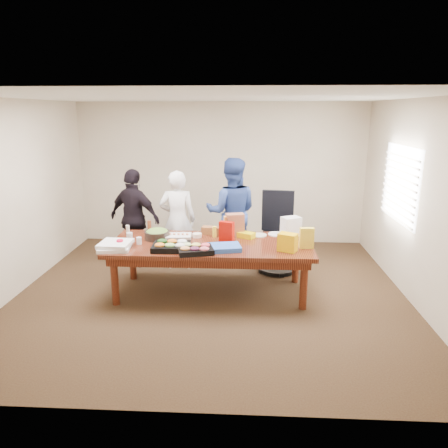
# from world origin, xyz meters

# --- Properties ---
(floor) EXTENTS (5.50, 5.00, 0.02)m
(floor) POSITION_xyz_m (0.00, 0.00, -0.01)
(floor) COLOR #47301E
(floor) RESTS_ON ground
(ceiling) EXTENTS (5.50, 5.00, 0.02)m
(ceiling) POSITION_xyz_m (0.00, 0.00, 2.71)
(ceiling) COLOR white
(ceiling) RESTS_ON wall_back
(wall_back) EXTENTS (5.50, 0.04, 2.70)m
(wall_back) POSITION_xyz_m (0.00, 2.50, 1.35)
(wall_back) COLOR beige
(wall_back) RESTS_ON floor
(wall_front) EXTENTS (5.50, 0.04, 2.70)m
(wall_front) POSITION_xyz_m (0.00, -2.50, 1.35)
(wall_front) COLOR beige
(wall_front) RESTS_ON floor
(wall_left) EXTENTS (0.04, 5.00, 2.70)m
(wall_left) POSITION_xyz_m (-2.75, 0.00, 1.35)
(wall_left) COLOR beige
(wall_left) RESTS_ON floor
(wall_right) EXTENTS (0.04, 5.00, 2.70)m
(wall_right) POSITION_xyz_m (2.75, 0.00, 1.35)
(wall_right) COLOR beige
(wall_right) RESTS_ON floor
(window_panel) EXTENTS (0.03, 1.40, 1.10)m
(window_panel) POSITION_xyz_m (2.72, 0.60, 1.50)
(window_panel) COLOR white
(window_panel) RESTS_ON wall_right
(window_blinds) EXTENTS (0.04, 1.36, 1.00)m
(window_blinds) POSITION_xyz_m (2.68, 0.60, 1.50)
(window_blinds) COLOR beige
(window_blinds) RESTS_ON wall_right
(conference_table) EXTENTS (2.80, 1.20, 0.75)m
(conference_table) POSITION_xyz_m (0.00, 0.00, 0.38)
(conference_table) COLOR #4C1C0F
(conference_table) RESTS_ON floor
(office_chair) EXTENTS (0.72, 0.72, 1.23)m
(office_chair) POSITION_xyz_m (1.01, 0.90, 0.62)
(office_chair) COLOR black
(office_chair) RESTS_ON floor
(person_center) EXTENTS (0.62, 0.43, 1.62)m
(person_center) POSITION_xyz_m (-0.62, 1.00, 0.81)
(person_center) COLOR white
(person_center) RESTS_ON floor
(person_right) EXTENTS (0.88, 0.69, 1.80)m
(person_right) POSITION_xyz_m (0.25, 1.22, 0.90)
(person_right) COLOR #2E468D
(person_right) RESTS_ON floor
(person_left) EXTENTS (1.04, 0.75, 1.63)m
(person_left) POSITION_xyz_m (-1.35, 1.05, 0.82)
(person_left) COLOR black
(person_left) RESTS_ON floor
(veggie_tray) EXTENTS (0.50, 0.40, 0.07)m
(veggie_tray) POSITION_xyz_m (-0.50, -0.32, 0.79)
(veggie_tray) COLOR black
(veggie_tray) RESTS_ON conference_table
(fruit_tray) EXTENTS (0.52, 0.45, 0.07)m
(fruit_tray) POSITION_xyz_m (-0.16, -0.43, 0.78)
(fruit_tray) COLOR black
(fruit_tray) RESTS_ON conference_table
(sheet_cake) EXTENTS (0.38, 0.30, 0.06)m
(sheet_cake) POSITION_xyz_m (-0.48, 0.15, 0.78)
(sheet_cake) COLOR silver
(sheet_cake) RESTS_ON conference_table
(salad_bowl) EXTENTS (0.45, 0.45, 0.12)m
(salad_bowl) POSITION_xyz_m (-0.78, 0.15, 0.81)
(salad_bowl) COLOR black
(salad_bowl) RESTS_ON conference_table
(chip_bag_blue) EXTENTS (0.48, 0.40, 0.06)m
(chip_bag_blue) POSITION_xyz_m (0.20, -0.30, 0.78)
(chip_bag_blue) COLOR blue
(chip_bag_blue) RESTS_ON conference_table
(chip_bag_red) EXTENTS (0.22, 0.15, 0.30)m
(chip_bag_red) POSITION_xyz_m (0.22, 0.04, 0.90)
(chip_bag_red) COLOR #A80C02
(chip_bag_red) RESTS_ON conference_table
(chip_bag_yellow) EXTENTS (0.19, 0.09, 0.28)m
(chip_bag_yellow) POSITION_xyz_m (1.30, -0.17, 0.89)
(chip_bag_yellow) COLOR yellow
(chip_bag_yellow) RESTS_ON conference_table
(chip_bag_orange) EXTENTS (0.21, 0.14, 0.31)m
(chip_bag_orange) POSITION_xyz_m (0.27, 0.32, 0.90)
(chip_bag_orange) COLOR orange
(chip_bag_orange) RESTS_ON conference_table
(mayo_jar) EXTENTS (0.09, 0.09, 0.13)m
(mayo_jar) POSITION_xyz_m (0.19, 0.48, 0.81)
(mayo_jar) COLOR white
(mayo_jar) RESTS_ON conference_table
(mustard_bottle) EXTENTS (0.06, 0.06, 0.16)m
(mustard_bottle) POSITION_xyz_m (0.03, 0.28, 0.83)
(mustard_bottle) COLOR yellow
(mustard_bottle) RESTS_ON conference_table
(dressing_bottle) EXTENTS (0.06, 0.06, 0.18)m
(dressing_bottle) POSITION_xyz_m (-0.97, 0.47, 0.84)
(dressing_bottle) COLOR brown
(dressing_bottle) RESTS_ON conference_table
(ranch_bottle) EXTENTS (0.06, 0.06, 0.16)m
(ranch_bottle) POSITION_xyz_m (-1.24, 0.27, 0.83)
(ranch_bottle) COLOR beige
(ranch_bottle) RESTS_ON conference_table
(banana_bunch) EXTENTS (0.28, 0.25, 0.08)m
(banana_bunch) POSITION_xyz_m (0.49, 0.27, 0.79)
(banana_bunch) COLOR #D6BF05
(banana_bunch) RESTS_ON conference_table
(bread_loaf) EXTENTS (0.30, 0.17, 0.11)m
(bread_loaf) POSITION_xyz_m (-0.02, 0.42, 0.81)
(bread_loaf) COLOR brown
(bread_loaf) RESTS_ON conference_table
(kraft_bag) EXTENTS (0.29, 0.21, 0.34)m
(kraft_bag) POSITION_xyz_m (0.33, 0.34, 0.92)
(kraft_bag) COLOR #9B583B
(kraft_bag) RESTS_ON conference_table
(red_cup) EXTENTS (0.09, 0.09, 0.12)m
(red_cup) POSITION_xyz_m (-1.19, -0.30, 0.81)
(red_cup) COLOR red
(red_cup) RESTS_ON conference_table
(clear_cup_a) EXTENTS (0.08, 0.08, 0.10)m
(clear_cup_a) POSITION_xyz_m (-0.98, -0.12, 0.80)
(clear_cup_a) COLOR white
(clear_cup_a) RESTS_ON conference_table
(clear_cup_b) EXTENTS (0.11, 0.11, 0.12)m
(clear_cup_b) POSITION_xyz_m (-1.15, 0.03, 0.81)
(clear_cup_b) COLOR silver
(clear_cup_b) RESTS_ON conference_table
(pizza_box_lower) EXTENTS (0.45, 0.45, 0.05)m
(pizza_box_lower) POSITION_xyz_m (-1.25, -0.34, 0.77)
(pizza_box_lower) COLOR white
(pizza_box_lower) RESTS_ON conference_table
(pizza_box_upper) EXTENTS (0.42, 0.42, 0.05)m
(pizza_box_upper) POSITION_xyz_m (-1.25, -0.32, 0.82)
(pizza_box_upper) COLOR white
(pizza_box_upper) RESTS_ON pizza_box_lower
(plate_a) EXTENTS (0.31, 0.31, 0.01)m
(plate_a) POSITION_xyz_m (0.95, 0.45, 0.76)
(plate_a) COLOR white
(plate_a) RESTS_ON conference_table
(plate_b) EXTENTS (0.25, 0.25, 0.01)m
(plate_b) POSITION_xyz_m (0.68, 0.39, 0.76)
(plate_b) COLOR beige
(plate_b) RESTS_ON conference_table
(dip_bowl_a) EXTENTS (0.18, 0.18, 0.06)m
(dip_bowl_a) POSITION_xyz_m (0.11, 0.45, 0.78)
(dip_bowl_a) COLOR white
(dip_bowl_a) RESTS_ON conference_table
(dip_bowl_b) EXTENTS (0.17, 0.17, 0.05)m
(dip_bowl_b) POSITION_xyz_m (-0.22, 0.26, 0.78)
(dip_bowl_b) COLOR #F7DFC6
(dip_bowl_b) RESTS_ON conference_table
(grocery_bag_white) EXTENTS (0.32, 0.28, 0.28)m
(grocery_bag_white) POSITION_xyz_m (1.15, 0.42, 0.89)
(grocery_bag_white) COLOR white
(grocery_bag_white) RESTS_ON conference_table
(grocery_bag_yellow) EXTENTS (0.28, 0.25, 0.24)m
(grocery_bag_yellow) POSITION_xyz_m (1.04, -0.29, 0.87)
(grocery_bag_yellow) COLOR #F2B403
(grocery_bag_yellow) RESTS_ON conference_table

